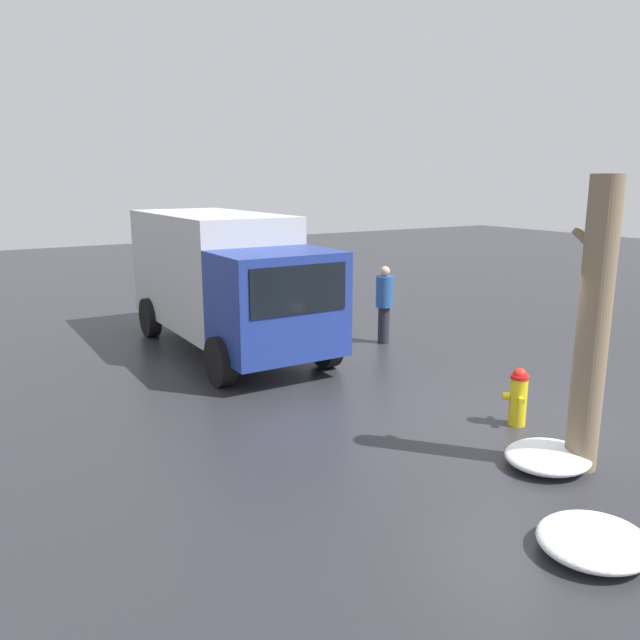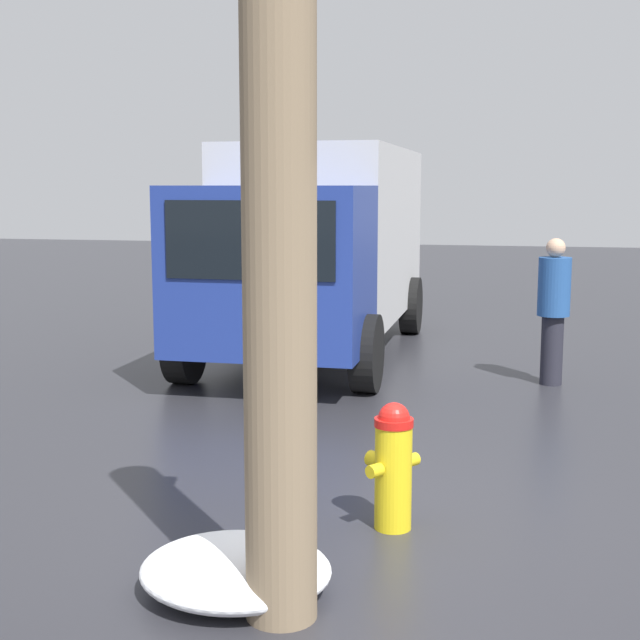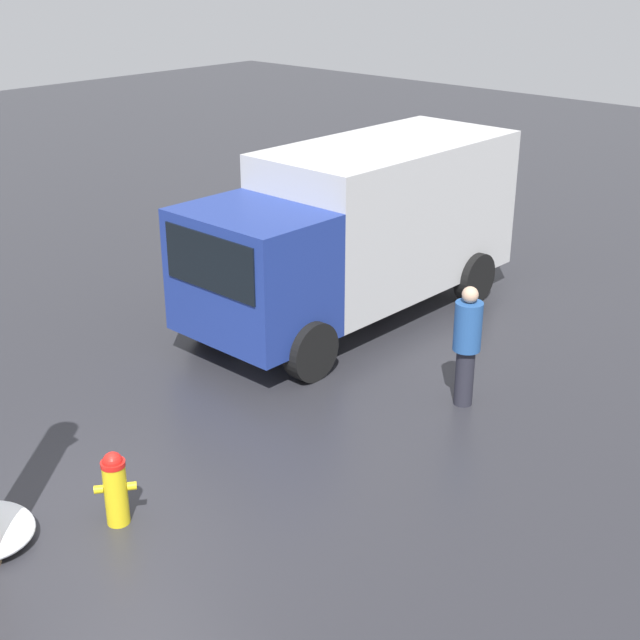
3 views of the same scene
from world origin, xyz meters
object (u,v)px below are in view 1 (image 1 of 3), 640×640
at_px(delivery_truck, 224,276).
at_px(fire_hydrant, 518,396).
at_px(tree_trunk, 593,327).
at_px(pedestrian, 384,301).

bearing_deg(delivery_truck, fire_hydrant, 107.13).
bearing_deg(delivery_truck, tree_trunk, 101.28).
height_order(delivery_truck, pedestrian, delivery_truck).
bearing_deg(tree_trunk, delivery_truck, 11.29).
xyz_separation_m(tree_trunk, delivery_truck, (7.78, 1.55, -0.27)).
height_order(fire_hydrant, tree_trunk, tree_trunk).
distance_m(delivery_truck, pedestrian, 3.57).
height_order(fire_hydrant, delivery_truck, delivery_truck).
xyz_separation_m(fire_hydrant, tree_trunk, (-1.40, 0.41, 1.39)).
relative_size(tree_trunk, delivery_truck, 0.58).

